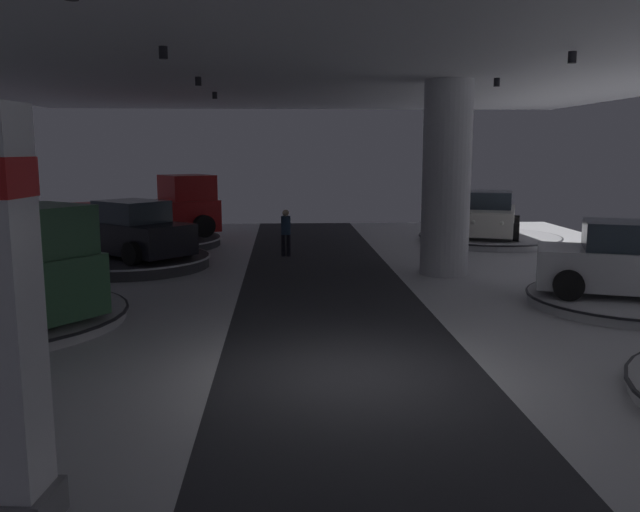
% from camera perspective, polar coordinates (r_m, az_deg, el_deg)
% --- Properties ---
extents(ground, '(24.00, 44.00, 0.06)m').
position_cam_1_polar(ground, '(10.69, 2.78, -10.48)').
color(ground, silver).
extents(ceiling_with_spotlights, '(24.00, 44.00, 0.39)m').
position_cam_1_polar(ceiling_with_spotlights, '(10.25, 3.04, 20.30)').
color(ceiling_with_spotlights, silver).
extents(column_right, '(1.37, 1.37, 5.50)m').
position_cam_1_polar(column_right, '(19.11, 10.95, 6.59)').
color(column_right, silver).
rests_on(column_right, ground).
extents(display_platform_mid_right, '(4.68, 4.68, 0.25)m').
position_cam_1_polar(display_platform_mid_right, '(16.79, 25.44, -3.48)').
color(display_platform_mid_right, '#B7B7BC').
rests_on(display_platform_mid_right, ground).
extents(display_car_mid_right, '(4.57, 3.34, 1.71)m').
position_cam_1_polar(display_car_mid_right, '(16.63, 25.55, -0.53)').
color(display_car_mid_right, silver).
rests_on(display_car_mid_right, display_platform_mid_right).
extents(display_platform_deep_left, '(5.68, 5.68, 0.32)m').
position_cam_1_polar(display_platform_deep_left, '(25.51, -14.91, 1.26)').
color(display_platform_deep_left, '#333338').
rests_on(display_platform_deep_left, ground).
extents(pickup_truck_deep_left, '(5.64, 4.55, 2.30)m').
position_cam_1_polar(pickup_truck_deep_left, '(25.49, -14.32, 3.72)').
color(pickup_truck_deep_left, red).
rests_on(pickup_truck_deep_left, display_platform_deep_left).
extents(display_platform_far_left, '(4.84, 4.84, 0.36)m').
position_cam_1_polar(display_platform_far_left, '(20.93, -16.12, -0.42)').
color(display_platform_far_left, '#333338').
rests_on(display_platform_far_left, ground).
extents(display_car_far_left, '(4.34, 4.13, 1.71)m').
position_cam_1_polar(display_car_far_left, '(20.78, -16.19, 2.08)').
color(display_car_far_left, black).
rests_on(display_car_far_left, display_platform_far_left).
extents(display_platform_deep_right, '(5.46, 5.46, 0.27)m').
position_cam_1_polar(display_platform_deep_right, '(26.41, 14.51, 1.49)').
color(display_platform_deep_right, '#B7B7BC').
rests_on(display_platform_deep_right, ground).
extents(display_car_deep_right, '(3.30, 4.56, 1.71)m').
position_cam_1_polar(display_car_deep_right, '(26.34, 14.59, 3.40)').
color(display_car_deep_right, silver).
rests_on(display_car_deep_right, display_platform_deep_right).
extents(visitor_walking_near, '(0.32, 0.32, 1.59)m').
position_cam_1_polar(visitor_walking_near, '(22.10, -2.99, 2.28)').
color(visitor_walking_near, black).
rests_on(visitor_walking_near, ground).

